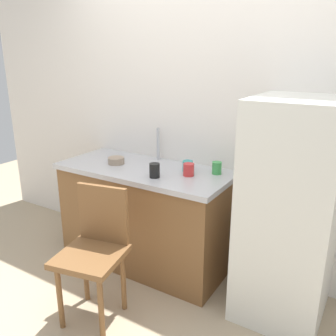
{
  "coord_description": "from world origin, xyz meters",
  "views": [
    {
      "loc": [
        1.24,
        -1.57,
        1.71
      ],
      "look_at": [
        -0.09,
        0.6,
        0.9
      ],
      "focal_mm": 38.17,
      "sensor_mm": 36.0,
      "label": 1
    }
  ],
  "objects_px": {
    "cup_red": "(189,170)",
    "cup_teal": "(188,166)",
    "terracotta_bowl": "(116,161)",
    "refrigerator": "(290,213)",
    "cup_green": "(217,168)",
    "cup_black": "(155,170)",
    "chair": "(95,248)"
  },
  "relations": [
    {
      "from": "cup_red",
      "to": "cup_teal",
      "type": "height_order",
      "value": "cup_red"
    },
    {
      "from": "terracotta_bowl",
      "to": "refrigerator",
      "type": "bearing_deg",
      "value": 1.1
    },
    {
      "from": "cup_green",
      "to": "cup_black",
      "type": "distance_m",
      "value": 0.47
    },
    {
      "from": "chair",
      "to": "cup_black",
      "type": "relative_size",
      "value": 8.45
    },
    {
      "from": "cup_red",
      "to": "terracotta_bowl",
      "type": "bearing_deg",
      "value": -175.9
    },
    {
      "from": "refrigerator",
      "to": "cup_teal",
      "type": "relative_size",
      "value": 17.84
    },
    {
      "from": "cup_green",
      "to": "chair",
      "type": "bearing_deg",
      "value": -118.44
    },
    {
      "from": "chair",
      "to": "cup_green",
      "type": "distance_m",
      "value": 1.05
    },
    {
      "from": "refrigerator",
      "to": "cup_red",
      "type": "relative_size",
      "value": 15.83
    },
    {
      "from": "terracotta_bowl",
      "to": "cup_red",
      "type": "bearing_deg",
      "value": 4.1
    },
    {
      "from": "refrigerator",
      "to": "cup_black",
      "type": "xyz_separation_m",
      "value": [
        -0.95,
        -0.15,
        0.17
      ]
    },
    {
      "from": "cup_teal",
      "to": "cup_red",
      "type": "bearing_deg",
      "value": -57.16
    },
    {
      "from": "cup_teal",
      "to": "cup_green",
      "type": "bearing_deg",
      "value": 14.38
    },
    {
      "from": "refrigerator",
      "to": "terracotta_bowl",
      "type": "xyz_separation_m",
      "value": [
        -1.41,
        -0.03,
        0.14
      ]
    },
    {
      "from": "cup_green",
      "to": "cup_black",
      "type": "bearing_deg",
      "value": -138.98
    },
    {
      "from": "terracotta_bowl",
      "to": "cup_black",
      "type": "relative_size",
      "value": 1.27
    },
    {
      "from": "terracotta_bowl",
      "to": "cup_teal",
      "type": "bearing_deg",
      "value": 12.8
    },
    {
      "from": "chair",
      "to": "terracotta_bowl",
      "type": "bearing_deg",
      "value": 106.06
    },
    {
      "from": "chair",
      "to": "cup_teal",
      "type": "bearing_deg",
      "value": 61.36
    },
    {
      "from": "cup_red",
      "to": "cup_teal",
      "type": "distance_m",
      "value": 0.11
    },
    {
      "from": "chair",
      "to": "cup_green",
      "type": "height_order",
      "value": "cup_green"
    },
    {
      "from": "refrigerator",
      "to": "cup_green",
      "type": "height_order",
      "value": "refrigerator"
    },
    {
      "from": "cup_green",
      "to": "cup_red",
      "type": "height_order",
      "value": "same"
    },
    {
      "from": "cup_black",
      "to": "terracotta_bowl",
      "type": "bearing_deg",
      "value": 165.57
    },
    {
      "from": "cup_black",
      "to": "cup_green",
      "type": "bearing_deg",
      "value": 41.02
    },
    {
      "from": "refrigerator",
      "to": "chair",
      "type": "relative_size",
      "value": 1.65
    },
    {
      "from": "cup_black",
      "to": "cup_red",
      "type": "xyz_separation_m",
      "value": [
        0.19,
        0.16,
        -0.01
      ]
    },
    {
      "from": "terracotta_bowl",
      "to": "cup_black",
      "type": "bearing_deg",
      "value": -14.43
    },
    {
      "from": "terracotta_bowl",
      "to": "chair",
      "type": "bearing_deg",
      "value": -62.33
    },
    {
      "from": "cup_green",
      "to": "cup_red",
      "type": "relative_size",
      "value": 1.01
    },
    {
      "from": "terracotta_bowl",
      "to": "cup_teal",
      "type": "xyz_separation_m",
      "value": [
        0.6,
        0.14,
        0.01
      ]
    },
    {
      "from": "cup_black",
      "to": "cup_teal",
      "type": "bearing_deg",
      "value": 61.65
    }
  ]
}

